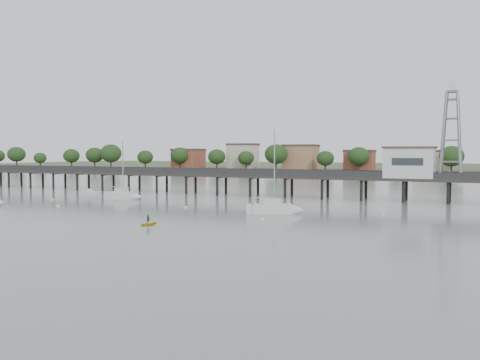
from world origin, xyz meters
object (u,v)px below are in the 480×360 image
object	(u,v)px
sailboat_b	(126,195)
yellow_dinghy	(148,225)
pier	(271,176)
sailboat_c	(279,209)
white_tender	(91,193)
lattice_tower	(451,135)

from	to	relation	value
sailboat_b	yellow_dinghy	xyz separation A→B (m)	(22.93, -26.42, -0.66)
pier	sailboat_c	size ratio (longest dim) A/B	12.53
sailboat_b	sailboat_c	distance (m)	33.97
white_tender	yellow_dinghy	xyz separation A→B (m)	(34.38, -30.71, -0.42)
white_tender	pier	bearing A→B (deg)	19.08
sailboat_c	white_tender	size ratio (longest dim) A/B	3.40
pier	sailboat_b	size ratio (longest dim) A/B	14.07
lattice_tower	yellow_dinghy	size ratio (longest dim) A/B	6.86
lattice_tower	sailboat_b	size ratio (longest dim) A/B	1.45
sailboat_c	yellow_dinghy	size ratio (longest dim) A/B	5.30
pier	yellow_dinghy	size ratio (longest dim) A/B	66.39
pier	white_tender	xyz separation A→B (m)	(-32.66, -12.05, -3.37)
sailboat_c	yellow_dinghy	xyz separation A→B (m)	(-9.68, -16.89, -0.65)
lattice_tower	sailboat_b	distance (m)	56.16
yellow_dinghy	pier	bearing A→B (deg)	101.87
pier	yellow_dinghy	bearing A→B (deg)	-87.69
white_tender	sailboat_b	bearing A→B (deg)	-21.69
sailboat_b	yellow_dinghy	distance (m)	34.99
pier	lattice_tower	size ratio (longest dim) A/B	9.68
sailboat_c	white_tender	distance (m)	46.18
lattice_tower	sailboat_c	distance (m)	34.38
lattice_tower	pier	bearing A→B (deg)	-180.00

